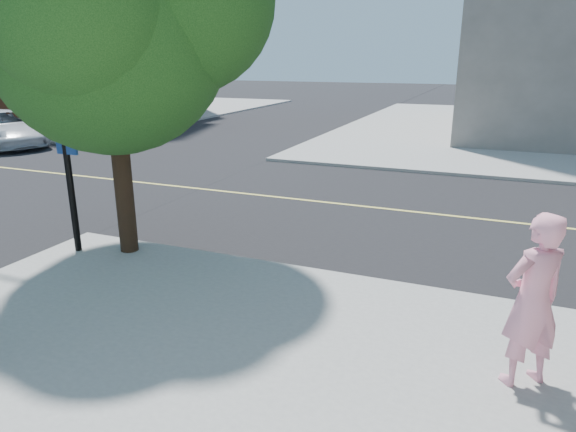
% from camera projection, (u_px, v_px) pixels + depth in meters
% --- Properties ---
extents(ground, '(140.00, 140.00, 0.00)m').
position_uv_depth(ground, '(126.00, 244.00, 10.48)').
color(ground, black).
rests_on(ground, ground).
extents(road_ew, '(140.00, 9.00, 0.01)m').
position_uv_depth(road_ew, '(231.00, 192.00, 14.46)').
color(road_ew, black).
rests_on(road_ew, ground).
extents(sidewalk_nw, '(26.00, 25.00, 0.12)m').
position_uv_depth(sidewalk_nw, '(65.00, 108.00, 37.80)').
color(sidewalk_nw, gray).
rests_on(sidewalk_nw, ground).
extents(man_on_phone, '(0.87, 0.83, 2.01)m').
position_uv_depth(man_on_phone, '(533.00, 301.00, 5.55)').
color(man_on_phone, pink).
rests_on(man_on_phone, sidewalk_se).
extents(street_tree, '(5.13, 4.66, 6.80)m').
position_uv_depth(street_tree, '(112.00, 2.00, 8.49)').
color(street_tree, black).
rests_on(street_tree, sidewalk_se).
extents(car_a, '(5.97, 4.31, 1.51)m').
position_uv_depth(car_a, '(1.00, 129.00, 21.75)').
color(car_a, silver).
rests_on(car_a, ground).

